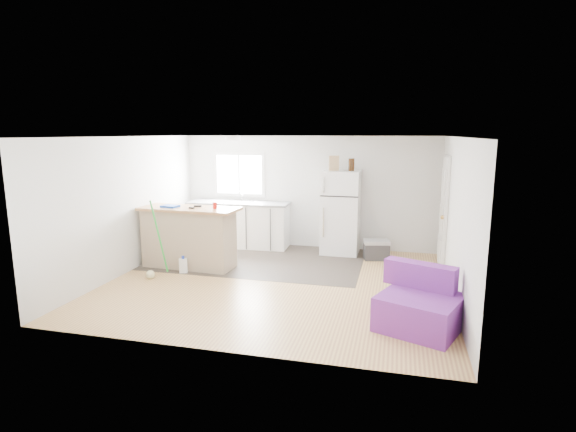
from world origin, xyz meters
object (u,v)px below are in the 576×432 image
(peninsula, at_px, (189,237))
(bottle_right, at_px, (353,165))
(purple_seat, at_px, (420,306))
(mop, at_px, (153,265))
(kitchen_cabinets, at_px, (239,224))
(bottle_left, at_px, (350,165))
(refrigerator, at_px, (341,212))
(cleaner_jug, at_px, (183,265))
(red_cup, at_px, (215,205))
(cardboard_box, at_px, (334,163))
(cooler, at_px, (376,250))
(blue_tray, at_px, (170,206))

(peninsula, height_order, bottle_right, bottle_right)
(purple_seat, xyz_separation_m, mop, (-4.36, 0.96, -0.05))
(kitchen_cabinets, relative_size, bottle_left, 8.90)
(peninsula, height_order, bottle_left, bottle_left)
(peninsula, height_order, purple_seat, peninsula)
(refrigerator, xyz_separation_m, cleaner_jug, (-2.54, -2.04, -0.72))
(bottle_right, bearing_deg, peninsula, -149.40)
(cleaner_jug, height_order, red_cup, red_cup)
(red_cup, relative_size, cardboard_box, 0.40)
(cleaner_jug, bearing_deg, cardboard_box, 16.12)
(kitchen_cabinets, xyz_separation_m, purple_seat, (3.68, -3.43, -0.22))
(bottle_right, bearing_deg, cooler, -30.52)
(cardboard_box, bearing_deg, bottle_left, -2.51)
(blue_tray, bearing_deg, purple_seat, -21.05)
(refrigerator, xyz_separation_m, bottle_right, (0.22, -0.00, 0.98))
(cooler, height_order, bottle_left, bottle_left)
(mop, relative_size, red_cup, 11.45)
(refrigerator, height_order, purple_seat, refrigerator)
(refrigerator, height_order, cleaner_jug, refrigerator)
(cooler, height_order, red_cup, red_cup)
(mop, bearing_deg, peninsula, 80.39)
(kitchen_cabinets, bearing_deg, cardboard_box, -3.89)
(blue_tray, height_order, bottle_left, bottle_left)
(kitchen_cabinets, distance_m, purple_seat, 5.04)
(cardboard_box, bearing_deg, kitchen_cabinets, 178.05)
(red_cup, xyz_separation_m, bottle_right, (2.27, 1.67, 0.65))
(cleaner_jug, bearing_deg, bottle_left, 12.31)
(peninsula, bearing_deg, purple_seat, -20.20)
(cooler, relative_size, red_cup, 4.69)
(peninsula, relative_size, purple_seat, 1.54)
(bottle_right, bearing_deg, blue_tray, -151.36)
(refrigerator, height_order, cardboard_box, cardboard_box)
(red_cup, height_order, bottle_right, bottle_right)
(peninsula, relative_size, bottle_left, 7.42)
(kitchen_cabinets, height_order, red_cup, kitchen_cabinets)
(mop, xyz_separation_m, bottle_left, (3.08, 2.38, 1.60))
(blue_tray, bearing_deg, peninsula, 8.94)
(mop, bearing_deg, blue_tray, 103.60)
(red_cup, relative_size, blue_tray, 0.40)
(purple_seat, bearing_deg, refrigerator, 135.23)
(refrigerator, bearing_deg, red_cup, -140.00)
(cooler, relative_size, cardboard_box, 1.88)
(peninsula, bearing_deg, red_cup, 1.60)
(refrigerator, bearing_deg, bottle_right, 0.46)
(refrigerator, height_order, red_cup, refrigerator)
(peninsula, bearing_deg, bottle_left, 33.19)
(cleaner_jug, xyz_separation_m, cardboard_box, (2.38, 2.00, 1.72))
(mop, height_order, bottle_left, bottle_left)
(bottle_left, bearing_deg, mop, -142.32)
(refrigerator, height_order, mop, refrigerator)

